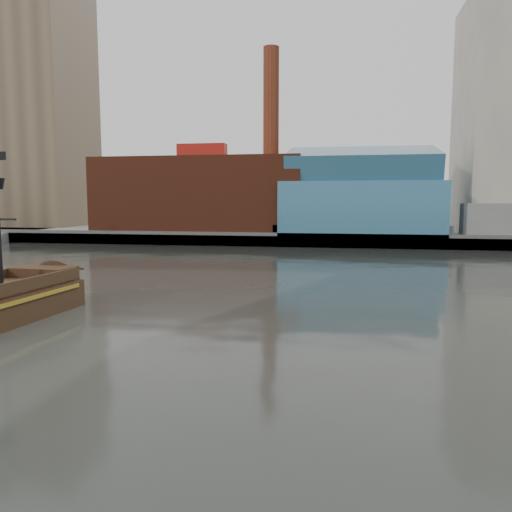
# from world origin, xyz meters

# --- Properties ---
(ground) EXTENTS (400.00, 400.00, 0.00)m
(ground) POSITION_xyz_m (0.00, 0.00, 0.00)
(ground) COLOR #282A25
(ground) RESTS_ON ground
(promenade_far) EXTENTS (220.00, 60.00, 2.00)m
(promenade_far) POSITION_xyz_m (0.00, 92.00, 1.00)
(promenade_far) COLOR slate
(promenade_far) RESTS_ON ground
(seawall) EXTENTS (220.00, 1.00, 2.60)m
(seawall) POSITION_xyz_m (0.00, 62.50, 1.30)
(seawall) COLOR #4C4C49
(seawall) RESTS_ON ground
(skyline) EXTENTS (149.00, 45.00, 62.00)m
(skyline) POSITION_xyz_m (5.21, 84.56, 24.55)
(skyline) COLOR brown
(skyline) RESTS_ON promenade_far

